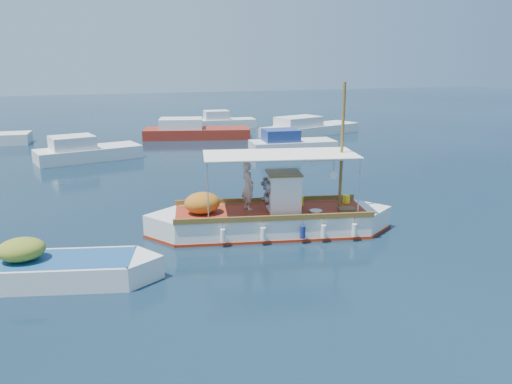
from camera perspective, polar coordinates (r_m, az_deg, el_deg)
name	(u,v)px	position (r m, az deg, el deg)	size (l,w,h in m)	color
ground	(267,236)	(18.08, 1.23, -5.08)	(160.00, 160.00, 0.00)	black
fishing_caique	(269,219)	(18.34, 1.51, -3.14)	(9.03, 3.78, 5.61)	white
dinghy	(51,271)	(15.59, -22.42, -8.39)	(6.15, 2.79, 1.54)	white
bg_boat_nw	(85,153)	(33.28, -18.92, 4.29)	(6.70, 3.91, 1.80)	silver
bg_boat_n	(194,132)	(40.80, -7.12, 6.82)	(8.83, 4.71, 1.80)	maroon
bg_boat_ne	(290,145)	(34.30, 3.92, 5.37)	(5.93, 2.68, 1.80)	silver
bg_boat_e	(308,129)	(42.40, 5.95, 7.16)	(9.35, 5.25, 1.80)	silver
bg_boat_far_n	(223,122)	(46.81, -3.74, 7.94)	(5.57, 2.29, 1.80)	silver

